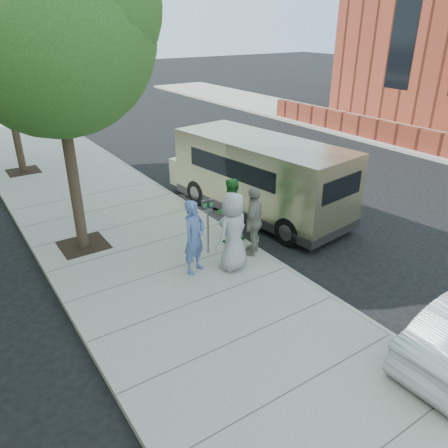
{
  "coord_description": "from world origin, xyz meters",
  "views": [
    {
      "loc": [
        -4.94,
        -8.26,
        5.59
      ],
      "look_at": [
        0.42,
        -0.28,
        1.1
      ],
      "focal_mm": 35.0,
      "sensor_mm": 36.0,
      "label": 1
    }
  ],
  "objects_px": {
    "tree_near": "(52,23)",
    "person_green_shirt": "(230,211)",
    "person_gray_shirt": "(233,232)",
    "van": "(258,175)",
    "person_striped_polo": "(254,221)",
    "parking_meter": "(208,215)",
    "person_officer": "(194,237)"
  },
  "relations": [
    {
      "from": "person_gray_shirt",
      "to": "parking_meter",
      "type": "bearing_deg",
      "value": -101.45
    },
    {
      "from": "parking_meter",
      "to": "person_gray_shirt",
      "type": "xyz_separation_m",
      "value": [
        0.08,
        -0.99,
        -0.09
      ]
    },
    {
      "from": "person_gray_shirt",
      "to": "person_officer",
      "type": "bearing_deg",
      "value": -40.64
    },
    {
      "from": "van",
      "to": "person_striped_polo",
      "type": "relative_size",
      "value": 3.69
    },
    {
      "from": "person_green_shirt",
      "to": "person_striped_polo",
      "type": "xyz_separation_m",
      "value": [
        0.09,
        -0.9,
        0.02
      ]
    },
    {
      "from": "person_green_shirt",
      "to": "person_gray_shirt",
      "type": "distance_m",
      "value": 1.43
    },
    {
      "from": "person_officer",
      "to": "person_gray_shirt",
      "type": "distance_m",
      "value": 0.91
    },
    {
      "from": "parking_meter",
      "to": "person_officer",
      "type": "relative_size",
      "value": 0.8
    },
    {
      "from": "parking_meter",
      "to": "van",
      "type": "relative_size",
      "value": 0.22
    },
    {
      "from": "parking_meter",
      "to": "person_green_shirt",
      "type": "relative_size",
      "value": 0.82
    },
    {
      "from": "person_officer",
      "to": "person_green_shirt",
      "type": "bearing_deg",
      "value": 3.09
    },
    {
      "from": "tree_near",
      "to": "van",
      "type": "height_order",
      "value": "tree_near"
    },
    {
      "from": "person_officer",
      "to": "person_gray_shirt",
      "type": "xyz_separation_m",
      "value": [
        0.83,
        -0.38,
        0.06
      ]
    },
    {
      "from": "tree_near",
      "to": "person_gray_shirt",
      "type": "height_order",
      "value": "tree_near"
    },
    {
      "from": "person_officer",
      "to": "person_striped_polo",
      "type": "height_order",
      "value": "person_officer"
    },
    {
      "from": "tree_near",
      "to": "van",
      "type": "bearing_deg",
      "value": -6.06
    },
    {
      "from": "van",
      "to": "person_green_shirt",
      "type": "relative_size",
      "value": 3.76
    },
    {
      "from": "parking_meter",
      "to": "person_striped_polo",
      "type": "distance_m",
      "value": 1.17
    },
    {
      "from": "tree_near",
      "to": "person_striped_polo",
      "type": "distance_m",
      "value": 6.35
    },
    {
      "from": "parking_meter",
      "to": "person_green_shirt",
      "type": "height_order",
      "value": "person_green_shirt"
    },
    {
      "from": "person_green_shirt",
      "to": "parking_meter",
      "type": "bearing_deg",
      "value": 8.98
    },
    {
      "from": "van",
      "to": "person_officer",
      "type": "distance_m",
      "value": 4.23
    },
    {
      "from": "tree_near",
      "to": "parking_meter",
      "type": "height_order",
      "value": "tree_near"
    },
    {
      "from": "parking_meter",
      "to": "person_gray_shirt",
      "type": "bearing_deg",
      "value": -76.24
    },
    {
      "from": "person_green_shirt",
      "to": "person_striped_polo",
      "type": "height_order",
      "value": "person_striped_polo"
    },
    {
      "from": "tree_near",
      "to": "person_striped_polo",
      "type": "xyz_separation_m",
      "value": [
        3.45,
        -2.86,
        -4.5
      ]
    },
    {
      "from": "parking_meter",
      "to": "person_striped_polo",
      "type": "relative_size",
      "value": 0.81
    },
    {
      "from": "person_green_shirt",
      "to": "person_gray_shirt",
      "type": "bearing_deg",
      "value": 52.36
    },
    {
      "from": "person_gray_shirt",
      "to": "person_striped_polo",
      "type": "relative_size",
      "value": 1.07
    },
    {
      "from": "parking_meter",
      "to": "person_striped_polo",
      "type": "xyz_separation_m",
      "value": [
        0.94,
        -0.68,
        -0.15
      ]
    },
    {
      "from": "person_officer",
      "to": "person_green_shirt",
      "type": "xyz_separation_m",
      "value": [
        1.59,
        0.83,
        -0.02
      ]
    },
    {
      "from": "tree_near",
      "to": "person_green_shirt",
      "type": "bearing_deg",
      "value": -30.3
    }
  ]
}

